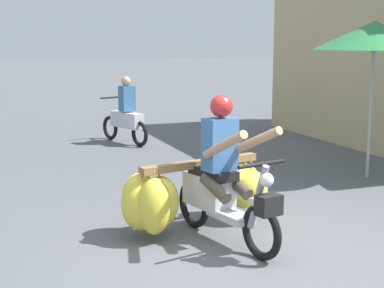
% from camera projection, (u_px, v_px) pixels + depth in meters
% --- Properties ---
extents(ground_plane, '(120.00, 120.00, 0.00)m').
position_uv_depth(ground_plane, '(261.00, 267.00, 5.52)').
color(ground_plane, '#56595E').
extents(motorbike_main_loaded, '(1.88, 1.88, 1.58)m').
position_uv_depth(motorbike_main_loaded, '(198.00, 191.00, 6.40)').
color(motorbike_main_loaded, black).
rests_on(motorbike_main_loaded, ground).
extents(motorbike_distant_ahead_right, '(0.73, 1.55, 1.40)m').
position_uv_depth(motorbike_distant_ahead_right, '(126.00, 117.00, 11.99)').
color(motorbike_distant_ahead_right, black).
rests_on(motorbike_distant_ahead_right, ground).
extents(market_umbrella_near_shop, '(1.84, 1.84, 2.42)m').
position_uv_depth(market_umbrella_near_shop, '(375.00, 35.00, 8.71)').
color(market_umbrella_near_shop, '#99999E').
rests_on(market_umbrella_near_shop, ground).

